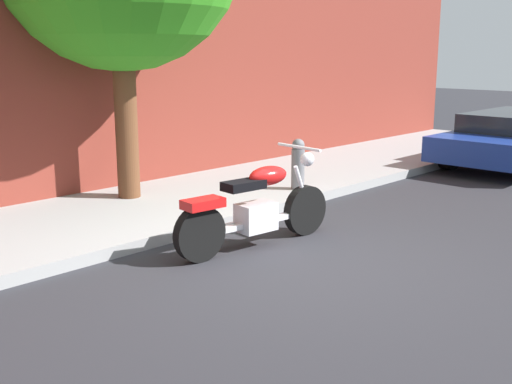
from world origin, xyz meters
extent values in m
plane|color=#28282D|center=(0.00, 0.00, 0.00)|extent=(60.00, 60.00, 0.00)
cube|color=#969696|center=(0.00, 2.75, 0.07)|extent=(21.17, 2.57, 0.14)
cylinder|color=black|center=(0.97, 0.58, 0.30)|extent=(0.61, 0.18, 0.61)
cylinder|color=black|center=(-0.59, 0.75, 0.30)|extent=(0.61, 0.18, 0.61)
cube|color=silver|center=(0.19, 0.66, 0.35)|extent=(0.47, 0.32, 0.32)
cube|color=silver|center=(0.19, 0.66, 0.28)|extent=(1.41, 0.23, 0.06)
ellipsoid|color=red|center=(0.37, 0.65, 0.81)|extent=(0.54, 0.31, 0.22)
cube|color=black|center=(0.01, 0.68, 0.75)|extent=(0.50, 0.29, 0.10)
cube|color=red|center=(-0.54, 0.74, 0.63)|extent=(0.46, 0.28, 0.10)
cylinder|color=silver|center=(0.91, 0.59, 0.58)|extent=(0.27, 0.08, 0.58)
cylinder|color=silver|center=(0.85, 0.60, 1.09)|extent=(0.11, 0.70, 0.04)
sphere|color=silver|center=(0.99, 0.58, 0.93)|extent=(0.17, 0.17, 0.17)
cylinder|color=silver|center=(-0.04, 0.85, 0.25)|extent=(0.81, 0.17, 0.09)
cylinder|color=black|center=(9.05, 1.33, 0.32)|extent=(0.64, 0.22, 0.64)
cylinder|color=black|center=(6.17, 1.33, 0.32)|extent=(0.64, 0.22, 0.64)
cylinder|color=brown|center=(0.33, 3.31, 1.33)|extent=(0.31, 0.31, 2.65)
cylinder|color=slate|center=(2.40, 1.89, 0.38)|extent=(0.20, 0.20, 0.75)
sphere|color=slate|center=(2.40, 1.89, 0.81)|extent=(0.19, 0.19, 0.19)
camera|label=1|loc=(-4.83, -4.11, 2.20)|focal=44.40mm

